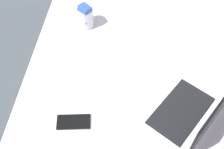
# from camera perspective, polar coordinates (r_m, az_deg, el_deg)

# --- Properties ---
(bed_mattress) EXTENTS (1.80, 1.40, 0.18)m
(bed_mattress) POSITION_cam_1_polar(r_m,az_deg,el_deg) (1.63, 11.36, 4.26)
(bed_mattress) COLOR silver
(bed_mattress) RESTS_ON ground
(laptop) EXTENTS (0.40, 0.37, 0.23)m
(laptop) POSITION_cam_1_polar(r_m,az_deg,el_deg) (1.27, 15.09, -7.37)
(laptop) COLOR silver
(laptop) RESTS_ON bed_mattress
(snack_cup) EXTENTS (0.09, 0.09, 0.14)m
(snack_cup) POSITION_cam_1_polar(r_m,az_deg,el_deg) (1.58, -5.30, 11.04)
(snack_cup) COLOR silver
(snack_cup) RESTS_ON bed_mattress
(cell_phone) EXTENTS (0.09, 0.15, 0.01)m
(cell_phone) POSITION_cam_1_polar(r_m,az_deg,el_deg) (1.26, -7.44, -9.05)
(cell_phone) COLOR black
(cell_phone) RESTS_ON bed_mattress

